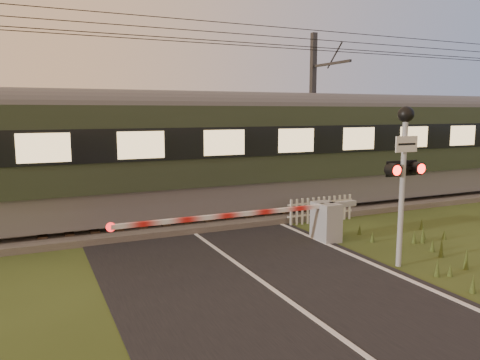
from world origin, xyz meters
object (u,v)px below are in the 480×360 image
crossing_signal (404,158)px  picket_fence (321,209)px  catenary_mast (313,112)px  boom_gate (316,220)px

crossing_signal → picket_fence: size_ratio=1.50×
picket_fence → catenary_mast: (2.35, 4.11, 2.96)m
crossing_signal → catenary_mast: bearing=69.2°
boom_gate → crossing_signal: 3.09m
catenary_mast → crossing_signal: bearing=-110.8°
boom_gate → catenary_mast: bearing=57.6°
picket_fence → boom_gate: bearing=-128.0°
catenary_mast → boom_gate: bearing=-122.4°
boom_gate → crossing_signal: crossing_signal is taller
crossing_signal → picket_fence: crossing_signal is taller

